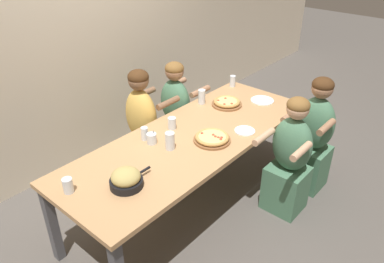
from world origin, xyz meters
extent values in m
plane|color=#514C47|center=(0.00, 0.00, 0.00)|extent=(18.00, 18.00, 0.00)
cube|color=beige|center=(0.00, 1.45, 1.60)|extent=(10.00, 0.06, 3.20)
cube|color=tan|center=(0.00, 0.00, 0.74)|extent=(2.50, 0.92, 0.04)
cube|color=#4C4C51|center=(1.19, -0.40, 0.36)|extent=(0.07, 0.07, 0.72)
cube|color=#4C4C51|center=(-1.19, 0.40, 0.36)|extent=(0.07, 0.07, 0.72)
cube|color=#4C4C51|center=(1.19, 0.40, 0.36)|extent=(0.07, 0.07, 0.72)
cylinder|color=brown|center=(0.06, -0.17, 0.77)|extent=(0.32, 0.32, 0.02)
torus|color=tan|center=(0.06, -0.17, 0.80)|extent=(0.29, 0.29, 0.03)
cylinder|color=#E5C675|center=(0.06, -0.17, 0.79)|extent=(0.25, 0.25, 0.03)
cylinder|color=#C6422D|center=(0.04, -0.08, 0.81)|extent=(0.02, 0.02, 0.01)
cylinder|color=#C6422D|center=(0.07, -0.20, 0.81)|extent=(0.02, 0.02, 0.01)
cylinder|color=#C6422D|center=(0.06, -0.26, 0.81)|extent=(0.02, 0.02, 0.01)
cylinder|color=#C6422D|center=(0.09, -0.25, 0.81)|extent=(0.02, 0.02, 0.01)
cylinder|color=#C6422D|center=(0.08, -0.17, 0.81)|extent=(0.02, 0.02, 0.01)
cylinder|color=#C6422D|center=(0.07, -0.23, 0.81)|extent=(0.02, 0.02, 0.01)
cylinder|color=brown|center=(0.69, 0.14, 0.77)|extent=(0.30, 0.30, 0.02)
torus|color=tan|center=(0.69, 0.14, 0.80)|extent=(0.26, 0.26, 0.03)
cylinder|color=#E5C675|center=(0.69, 0.14, 0.80)|extent=(0.22, 0.22, 0.03)
cylinder|color=#C6422D|center=(0.64, 0.21, 0.81)|extent=(0.02, 0.02, 0.01)
cylinder|color=#C6422D|center=(0.61, 0.11, 0.81)|extent=(0.02, 0.02, 0.01)
cylinder|color=#C6422D|center=(0.67, 0.06, 0.81)|extent=(0.02, 0.02, 0.01)
cylinder|color=#C6422D|center=(0.73, 0.18, 0.81)|extent=(0.02, 0.02, 0.01)
cylinder|color=black|center=(-0.82, -0.10, 0.79)|extent=(0.24, 0.24, 0.06)
cylinder|color=black|center=(-0.65, -0.10, 0.81)|extent=(0.11, 0.02, 0.02)
ellipsoid|color=tan|center=(-0.82, -0.10, 0.85)|extent=(0.21, 0.21, 0.11)
cylinder|color=white|center=(1.01, -0.08, 0.77)|extent=(0.23, 0.23, 0.01)
cube|color=#B7B7BC|center=(1.01, -0.08, 0.78)|extent=(0.12, 0.13, 0.01)
cylinder|color=white|center=(0.37, -0.30, 0.77)|extent=(0.18, 0.18, 0.01)
cube|color=#B7B7BC|center=(0.37, -0.30, 0.78)|extent=(0.04, 0.13, 0.01)
cylinder|color=silver|center=(-0.30, 0.18, 0.81)|extent=(0.08, 0.08, 0.09)
cylinder|color=#1EA8DB|center=(-0.30, 0.18, 0.79)|extent=(0.07, 0.07, 0.06)
cylinder|color=black|center=(-0.28, 0.18, 0.82)|extent=(0.01, 0.01, 0.11)
cylinder|color=silver|center=(-0.30, 0.27, 0.82)|extent=(0.06, 0.06, 0.11)
cylinder|color=black|center=(-0.30, 0.27, 0.80)|extent=(0.05, 0.05, 0.07)
cylinder|color=silver|center=(1.12, 0.37, 0.82)|extent=(0.06, 0.06, 0.12)
cylinder|color=black|center=(1.12, 0.37, 0.79)|extent=(0.06, 0.06, 0.06)
cylinder|color=silver|center=(-1.12, 0.16, 0.82)|extent=(0.07, 0.07, 0.11)
cylinder|color=silver|center=(-1.12, 0.16, 0.79)|extent=(0.06, 0.06, 0.06)
cylinder|color=silver|center=(0.56, 0.36, 0.84)|extent=(0.07, 0.07, 0.15)
cylinder|color=black|center=(0.56, 0.36, 0.81)|extent=(0.06, 0.06, 0.09)
cylinder|color=silver|center=(-0.01, 0.23, 0.82)|extent=(0.07, 0.07, 0.11)
cylinder|color=silver|center=(-0.01, 0.23, 0.80)|extent=(0.06, 0.06, 0.07)
cylinder|color=silver|center=(-0.26, 0.01, 0.84)|extent=(0.08, 0.08, 0.15)
cube|color=#477556|center=(0.54, -0.68, 0.22)|extent=(0.32, 0.34, 0.45)
ellipsoid|color=#477556|center=(0.54, -0.68, 0.70)|extent=(0.24, 0.36, 0.51)
sphere|color=tan|center=(0.54, -0.68, 1.05)|extent=(0.19, 0.19, 0.19)
ellipsoid|color=brown|center=(0.54, -0.68, 1.08)|extent=(0.19, 0.19, 0.13)
cylinder|color=tan|center=(0.34, -0.85, 0.81)|extent=(0.28, 0.06, 0.06)
cylinder|color=tan|center=(0.34, -0.51, 0.81)|extent=(0.28, 0.06, 0.06)
cube|color=#477556|center=(1.01, -0.68, 0.22)|extent=(0.32, 0.34, 0.45)
ellipsoid|color=#477556|center=(1.01, -0.68, 0.72)|extent=(0.24, 0.36, 0.53)
sphere|color=#9E7051|center=(1.01, -0.68, 1.08)|extent=(0.19, 0.19, 0.19)
ellipsoid|color=#422814|center=(1.01, -0.68, 1.11)|extent=(0.20, 0.20, 0.14)
cylinder|color=#9E7051|center=(0.80, -0.85, 0.83)|extent=(0.28, 0.06, 0.06)
cylinder|color=#9E7051|center=(0.80, -0.51, 0.83)|extent=(0.28, 0.06, 0.06)
cube|color=gold|center=(0.03, 0.68, 0.22)|extent=(0.32, 0.34, 0.45)
ellipsoid|color=gold|center=(0.03, 0.68, 0.72)|extent=(0.24, 0.36, 0.55)
sphere|color=brown|center=(0.03, 0.68, 1.09)|extent=(0.20, 0.20, 0.20)
ellipsoid|color=#422814|center=(0.03, 0.68, 1.13)|extent=(0.20, 0.20, 0.14)
cylinder|color=brown|center=(0.23, 0.85, 0.84)|extent=(0.28, 0.06, 0.06)
cylinder|color=brown|center=(0.23, 0.51, 0.84)|extent=(0.28, 0.06, 0.06)
cube|color=#477556|center=(0.51, 0.68, 0.22)|extent=(0.32, 0.34, 0.45)
ellipsoid|color=#477556|center=(0.51, 0.68, 0.70)|extent=(0.24, 0.36, 0.50)
sphere|color=#9E7051|center=(0.51, 0.68, 1.04)|extent=(0.19, 0.19, 0.19)
ellipsoid|color=brown|center=(0.51, 0.68, 1.07)|extent=(0.20, 0.20, 0.13)
cylinder|color=#9E7051|center=(0.72, 0.85, 0.80)|extent=(0.28, 0.06, 0.06)
cylinder|color=#9E7051|center=(0.72, 0.51, 0.80)|extent=(0.28, 0.06, 0.06)
camera|label=1|loc=(-2.10, -1.81, 2.42)|focal=35.00mm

